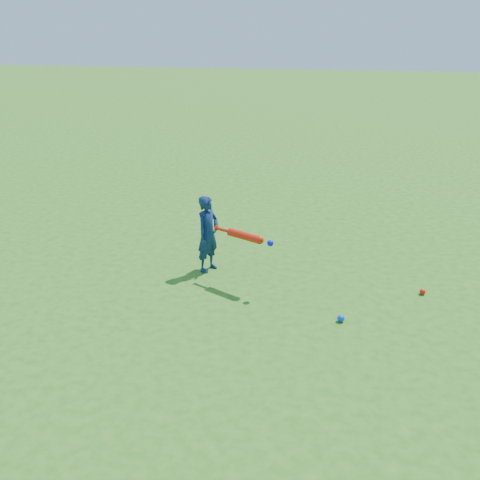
{
  "coord_description": "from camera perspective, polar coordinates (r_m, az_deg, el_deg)",
  "views": [
    {
      "loc": [
        1.89,
        -5.8,
        2.77
      ],
      "look_at": [
        0.47,
        -0.18,
        0.52
      ],
      "focal_mm": 40.0,
      "sensor_mm": 36.0,
      "label": 1
    }
  ],
  "objects": [
    {
      "name": "ground",
      "position": [
        6.7,
        -3.49,
        -3.25
      ],
      "size": [
        80.0,
        80.0,
        0.0
      ],
      "primitive_type": "plane",
      "color": "#276518",
      "rests_on": "ground"
    },
    {
      "name": "ground_ball_blue",
      "position": [
        5.63,
        10.71,
        -8.21
      ],
      "size": [
        0.08,
        0.08,
        0.08
      ],
      "primitive_type": "sphere",
      "color": "blue",
      "rests_on": "ground"
    },
    {
      "name": "child",
      "position": [
        6.53,
        -3.43,
        0.65
      ],
      "size": [
        0.34,
        0.41,
        0.96
      ],
      "primitive_type": "imported",
      "rotation": [
        0.0,
        0.0,
        1.22
      ],
      "color": "#10234E",
      "rests_on": "ground"
    },
    {
      "name": "bat_swing",
      "position": [
        6.06,
        0.74,
        0.37
      ],
      "size": [
        0.77,
        0.39,
        0.09
      ],
      "rotation": [
        0.0,
        0.0,
        -0.42
      ],
      "color": "red",
      "rests_on": "ground"
    },
    {
      "name": "ground_ball_red",
      "position": [
        6.42,
        18.89,
        -5.24
      ],
      "size": [
        0.07,
        0.07,
        0.07
      ],
      "primitive_type": "sphere",
      "color": "red",
      "rests_on": "ground"
    }
  ]
}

